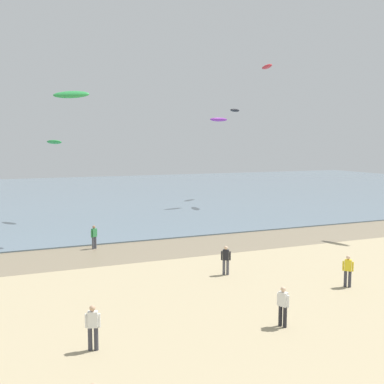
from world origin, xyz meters
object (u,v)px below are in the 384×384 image
Objects in this scene: person_nearest_camera at (283,305)px; kite_aloft_0 at (71,95)px; kite_aloft_1 at (235,110)px; person_far_down_beach at (93,326)px; kite_aloft_5 at (267,67)px; kite_aloft_3 at (54,142)px; person_left_flank at (348,270)px; person_by_waterline at (94,236)px; person_right_flank at (226,259)px; kite_aloft_2 at (219,120)px.

person_nearest_camera is 0.58× the size of kite_aloft_0.
person_far_down_beach is at bearing -163.65° from kite_aloft_1.
kite_aloft_5 is (0.42, -7.30, 4.73)m from kite_aloft_1.
kite_aloft_3 is 26.94m from kite_aloft_5.
kite_aloft_5 is at bearing 65.89° from person_left_flank.
kite_aloft_1 reaches higher than person_by_waterline.
kite_aloft_1 is 1.20× the size of kite_aloft_3.
kite_aloft_1 is at bearing 70.80° from person_left_flank.
kite_aloft_1 is (19.10, 40.23, 11.17)m from person_nearest_camera.
person_far_down_beach is 48.91m from kite_aloft_1.
person_right_flank is 11.19m from person_far_down_beach.
person_by_waterline and person_left_flank have the same top height.
person_nearest_camera and person_right_flank have the same top height.
person_far_down_beach is at bearing -35.07° from kite_aloft_3.
kite_aloft_3 reaches higher than person_right_flank.
kite_aloft_2 is 8.89m from kite_aloft_5.
person_right_flank is at bearing -158.16° from kite_aloft_1.
person_by_waterline is 0.66× the size of kite_aloft_2.
kite_aloft_5 is (6.12, -0.65, 6.41)m from kite_aloft_2.
person_nearest_camera is 23.53m from kite_aloft_0.
person_nearest_camera is 6.92m from person_left_flank.
person_nearest_camera is at bearing -20.73° from kite_aloft_3.
person_left_flank is (6.17, 3.12, 0.00)m from person_nearest_camera.
kite_aloft_2 is (7.22, 30.46, 9.49)m from person_left_flank.
kite_aloft_2 reaches higher than person_far_down_beach.
kite_aloft_0 is 28.48m from kite_aloft_5.
person_by_waterline is 34.88m from kite_aloft_1.
person_right_flank is 17.76m from kite_aloft_0.
person_right_flank is at bearing 48.94° from kite_aloft_2.
person_left_flank is 0.66× the size of kite_aloft_2.
person_nearest_camera is 1.00× the size of person_far_down_beach.
kite_aloft_1 is at bearing -146.60° from kite_aloft_2.
kite_aloft_1 reaches higher than person_nearest_camera.
kite_aloft_5 is (25.25, 2.35, 9.08)m from kite_aloft_3.
person_by_waterline is at bearing -175.18° from kite_aloft_1.
person_nearest_camera is 1.00× the size of person_by_waterline.
kite_aloft_2 is (17.96, 16.41, 9.49)m from person_by_waterline.
kite_aloft_0 is at bearing 129.15° from kite_aloft_5.
kite_aloft_5 is (24.08, 15.76, 15.90)m from person_by_waterline.
kite_aloft_5 reaches higher than kite_aloft_1.
person_by_waterline is at bearing 79.23° from person_far_down_beach.
kite_aloft_0 is (-11.63, 17.29, 10.35)m from person_left_flank.
person_far_down_beach is (-8.91, -6.77, 0.00)m from person_right_flank.
kite_aloft_2 is (18.85, 13.17, -0.86)m from kite_aloft_0.
kite_aloft_1 reaches higher than person_far_down_beach.
person_left_flank is 1.00× the size of person_right_flank.
person_far_down_beach is at bearing -142.75° from person_right_flank.
person_nearest_camera is at bearing -99.18° from person_right_flank.
person_by_waterline is at bearing 127.39° from person_left_flank.
kite_aloft_3 is 0.78× the size of kite_aloft_5.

